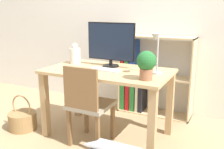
{
  "coord_description": "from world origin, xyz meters",
  "views": [
    {
      "loc": [
        1.21,
        -2.35,
        1.36
      ],
      "look_at": [
        0.0,
        0.1,
        0.66
      ],
      "focal_mm": 42.0,
      "sensor_mm": 36.0,
      "label": 1
    }
  ],
  "objects_px": {
    "monitor": "(111,43)",
    "vase": "(75,55)",
    "potted_plant": "(146,63)",
    "chair": "(88,103)",
    "desk_lamp": "(156,50)",
    "bookshelf": "(141,80)",
    "keyboard": "(105,70)",
    "basket": "(23,120)"
  },
  "relations": [
    {
      "from": "desk_lamp",
      "to": "basket",
      "type": "relative_size",
      "value": 0.98
    },
    {
      "from": "monitor",
      "to": "desk_lamp",
      "type": "xyz_separation_m",
      "value": [
        0.55,
        -0.16,
        -0.02
      ]
    },
    {
      "from": "keyboard",
      "to": "bookshelf",
      "type": "height_order",
      "value": "bookshelf"
    },
    {
      "from": "desk_lamp",
      "to": "chair",
      "type": "relative_size",
      "value": 0.48
    },
    {
      "from": "monitor",
      "to": "vase",
      "type": "bearing_deg",
      "value": -175.09
    },
    {
      "from": "potted_plant",
      "to": "chair",
      "type": "relative_size",
      "value": 0.31
    },
    {
      "from": "monitor",
      "to": "chair",
      "type": "height_order",
      "value": "monitor"
    },
    {
      "from": "chair",
      "to": "monitor",
      "type": "bearing_deg",
      "value": 82.05
    },
    {
      "from": "potted_plant",
      "to": "bookshelf",
      "type": "distance_m",
      "value": 1.17
    },
    {
      "from": "bookshelf",
      "to": "basket",
      "type": "xyz_separation_m",
      "value": [
        -1.03,
        -1.11,
        -0.32
      ]
    },
    {
      "from": "keyboard",
      "to": "chair",
      "type": "relative_size",
      "value": 0.37
    },
    {
      "from": "vase",
      "to": "desk_lamp",
      "type": "bearing_deg",
      "value": -6.85
    },
    {
      "from": "monitor",
      "to": "keyboard",
      "type": "bearing_deg",
      "value": -81.75
    },
    {
      "from": "keyboard",
      "to": "desk_lamp",
      "type": "relative_size",
      "value": 0.78
    },
    {
      "from": "potted_plant",
      "to": "monitor",
      "type": "bearing_deg",
      "value": 146.25
    },
    {
      "from": "monitor",
      "to": "keyboard",
      "type": "relative_size",
      "value": 1.76
    },
    {
      "from": "keyboard",
      "to": "monitor",
      "type": "bearing_deg",
      "value": 98.25
    },
    {
      "from": "monitor",
      "to": "desk_lamp",
      "type": "distance_m",
      "value": 0.57
    },
    {
      "from": "desk_lamp",
      "to": "basket",
      "type": "height_order",
      "value": "desk_lamp"
    },
    {
      "from": "keyboard",
      "to": "basket",
      "type": "distance_m",
      "value": 1.16
    },
    {
      "from": "keyboard",
      "to": "desk_lamp",
      "type": "xyz_separation_m",
      "value": [
        0.52,
        0.04,
        0.24
      ]
    },
    {
      "from": "monitor",
      "to": "chair",
      "type": "distance_m",
      "value": 0.7
    },
    {
      "from": "chair",
      "to": "bookshelf",
      "type": "height_order",
      "value": "bookshelf"
    },
    {
      "from": "keyboard",
      "to": "desk_lamp",
      "type": "distance_m",
      "value": 0.57
    },
    {
      "from": "keyboard",
      "to": "vase",
      "type": "distance_m",
      "value": 0.5
    },
    {
      "from": "potted_plant",
      "to": "chair",
      "type": "xyz_separation_m",
      "value": [
        -0.56,
        -0.09,
        -0.43
      ]
    },
    {
      "from": "basket",
      "to": "vase",
      "type": "bearing_deg",
      "value": 42.44
    },
    {
      "from": "desk_lamp",
      "to": "chair",
      "type": "height_order",
      "value": "desk_lamp"
    },
    {
      "from": "bookshelf",
      "to": "basket",
      "type": "relative_size",
      "value": 2.5
    },
    {
      "from": "vase",
      "to": "monitor",
      "type": "bearing_deg",
      "value": 4.91
    },
    {
      "from": "bookshelf",
      "to": "basket",
      "type": "bearing_deg",
      "value": -132.87
    },
    {
      "from": "monitor",
      "to": "vase",
      "type": "xyz_separation_m",
      "value": [
        -0.44,
        -0.04,
        -0.16
      ]
    },
    {
      "from": "bookshelf",
      "to": "monitor",
      "type": "bearing_deg",
      "value": -101.16
    },
    {
      "from": "chair",
      "to": "basket",
      "type": "xyz_separation_m",
      "value": [
        -0.87,
        -0.02,
        -0.35
      ]
    },
    {
      "from": "bookshelf",
      "to": "basket",
      "type": "distance_m",
      "value": 1.55
    },
    {
      "from": "keyboard",
      "to": "basket",
      "type": "xyz_separation_m",
      "value": [
        -0.93,
        -0.27,
        -0.63
      ]
    },
    {
      "from": "vase",
      "to": "potted_plant",
      "type": "distance_m",
      "value": 1.02
    },
    {
      "from": "vase",
      "to": "chair",
      "type": "relative_size",
      "value": 0.28
    },
    {
      "from": "potted_plant",
      "to": "bookshelf",
      "type": "relative_size",
      "value": 0.26
    },
    {
      "from": "keyboard",
      "to": "chair",
      "type": "height_order",
      "value": "chair"
    },
    {
      "from": "bookshelf",
      "to": "desk_lamp",
      "type": "bearing_deg",
      "value": -62.41
    },
    {
      "from": "desk_lamp",
      "to": "bookshelf",
      "type": "height_order",
      "value": "desk_lamp"
    }
  ]
}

